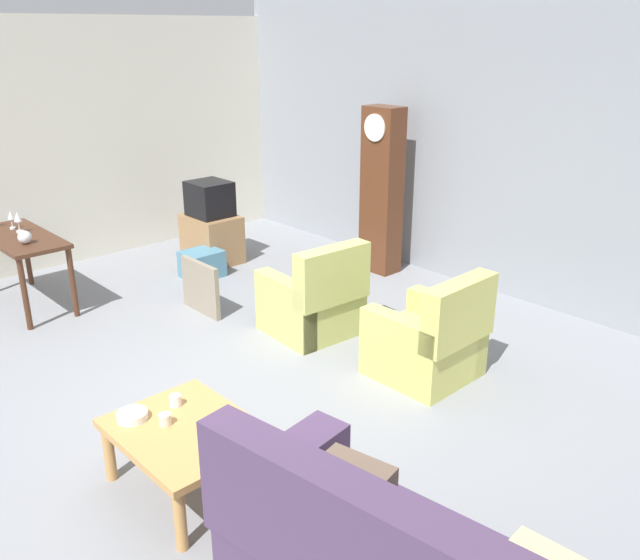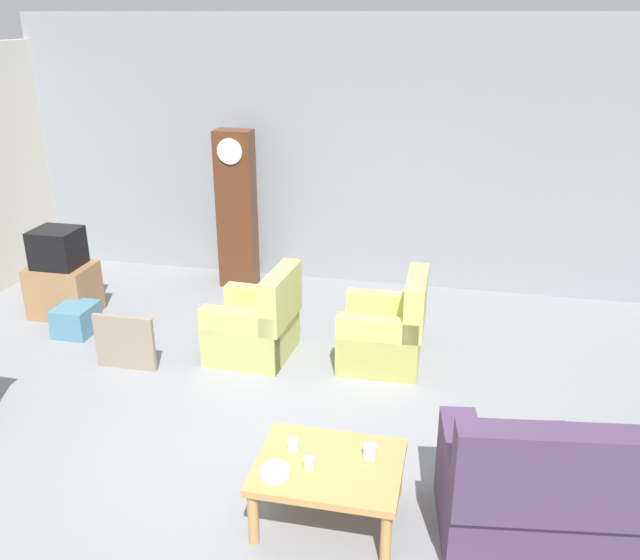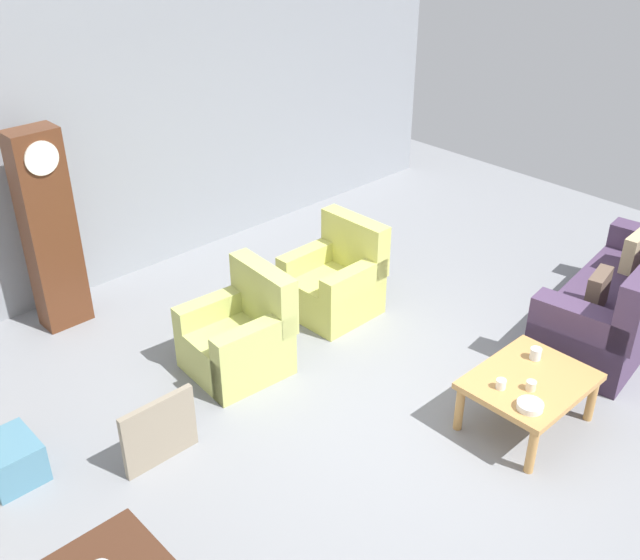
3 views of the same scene
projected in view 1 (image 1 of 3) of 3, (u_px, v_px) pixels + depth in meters
ground_plane at (238, 407)px, 5.15m from camera, size 10.40×10.40×0.00m
garage_door_wall at (515, 146)px, 6.86m from camera, size 8.40×0.16×3.20m
pegboard_wall_left at (46, 146)px, 7.76m from camera, size 0.12×6.40×2.88m
armchair_olive_near at (314, 303)px, 6.29m from camera, size 0.84×0.81×0.92m
armchair_olive_far at (429, 343)px, 5.50m from camera, size 0.80×0.77×0.92m
coffee_table_wood at (187, 437)px, 4.11m from camera, size 0.96×0.76×0.44m
console_table_dark at (21, 246)px, 6.80m from camera, size 1.30×0.56×0.76m
grandfather_clock at (382, 191)px, 7.70m from camera, size 0.44×0.30×1.92m
tv_stand_cabinet at (212, 239)px, 8.24m from camera, size 0.68×0.52×0.59m
tv_crt at (210, 199)px, 8.07m from camera, size 0.48×0.44×0.42m
framed_picture_leaning at (201, 287)px, 6.76m from camera, size 0.60×0.05×0.54m
storage_box_blue at (202, 264)px, 7.78m from camera, size 0.37×0.44×0.31m
glass_dome_cloche at (25, 237)px, 6.49m from camera, size 0.13×0.13×0.13m
cup_white_porcelain at (175, 401)px, 4.32m from camera, size 0.08×0.08×0.08m
cup_blue_rimmed at (226, 431)px, 3.98m from camera, size 0.09×0.09×0.10m
cup_cream_tall at (165, 419)px, 4.11m from camera, size 0.08×0.08×0.07m
bowl_white_stacked at (132, 416)px, 4.17m from camera, size 0.19×0.19×0.05m
wine_glass_mid at (11, 217)px, 6.94m from camera, size 0.07×0.07×0.20m
wine_glass_short at (18, 219)px, 6.81m from camera, size 0.08×0.08×0.22m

